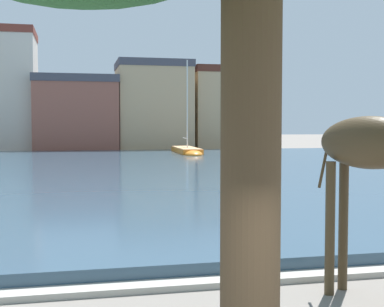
% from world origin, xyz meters
% --- Properties ---
extents(harbor_water, '(84.40, 45.21, 0.36)m').
position_xyz_m(harbor_water, '(0.00, 29.69, 0.18)').
color(harbor_water, '#334C60').
rests_on(harbor_water, ground).
extents(quay_edge_coping, '(84.40, 0.50, 0.12)m').
position_xyz_m(quay_edge_coping, '(0.00, 6.84, 0.06)').
color(quay_edge_coping, '#ADA89E').
rests_on(quay_edge_coping, ground).
extents(giraffe_statue, '(1.87, 2.64, 5.01)m').
position_xyz_m(giraffe_statue, '(3.65, 5.39, 2.56)').
color(giraffe_statue, '#42331E').
rests_on(giraffe_statue, ground).
extents(sailboat_orange, '(2.22, 9.36, 8.87)m').
position_xyz_m(sailboat_orange, '(8.86, 44.82, 0.46)').
color(sailboat_orange, orange).
rests_on(sailboat_orange, ground).
extents(townhouse_corner_house, '(7.28, 7.65, 13.17)m').
position_xyz_m(townhouse_corner_house, '(-8.88, 58.03, 6.60)').
color(townhouse_corner_house, beige).
rests_on(townhouse_corner_house, ground).
extents(townhouse_wide_warehouse, '(8.93, 8.06, 8.19)m').
position_xyz_m(townhouse_wide_warehouse, '(-1.06, 56.71, 4.11)').
color(townhouse_wide_warehouse, '#8E5142').
rests_on(townhouse_wide_warehouse, ground).
extents(townhouse_end_terrace, '(8.19, 7.11, 10.01)m').
position_xyz_m(townhouse_end_terrace, '(7.44, 56.65, 5.02)').
color(townhouse_end_terrace, tan).
rests_on(townhouse_end_terrace, ground).
extents(townhouse_narrow_midrow, '(6.87, 6.17, 9.64)m').
position_xyz_m(townhouse_narrow_midrow, '(15.43, 57.34, 4.84)').
color(townhouse_narrow_midrow, tan).
rests_on(townhouse_narrow_midrow, ground).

